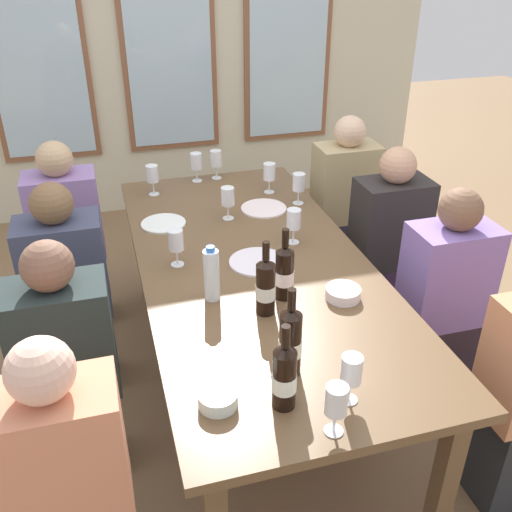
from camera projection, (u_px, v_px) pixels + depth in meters
name	position (u px, v px, depth m)	size (l,w,h in m)	color
ground_plane	(254.00, 386.00, 2.94)	(12.00, 12.00, 0.00)	olive
back_wall_with_windows	(166.00, 24.00, 4.24)	(4.22, 0.10, 2.90)	beige
dining_table	(254.00, 275.00, 2.61)	(1.02, 2.23, 0.74)	brown
white_plate_0	(264.00, 208.00, 3.07)	(0.25, 0.25, 0.01)	white
white_plate_1	(163.00, 223.00, 2.91)	(0.23, 0.23, 0.01)	white
white_plate_2	(258.00, 262.00, 2.57)	(0.26, 0.26, 0.01)	white
wine_bottle_0	(266.00, 286.00, 2.18)	(0.08, 0.08, 0.31)	black
wine_bottle_1	(290.00, 341.00, 1.87)	(0.08, 0.08, 0.33)	black
wine_bottle_2	(284.00, 376.00, 1.74)	(0.08, 0.08, 0.31)	black
wine_bottle_3	(284.00, 272.00, 2.28)	(0.08, 0.08, 0.31)	black
tasting_bowl_0	(218.00, 399.00, 1.79)	(0.13, 0.13, 0.05)	white
tasting_bowl_1	(343.00, 293.00, 2.31)	(0.14, 0.14, 0.05)	white
water_bottle	(212.00, 275.00, 2.27)	(0.06, 0.06, 0.24)	white
wine_glass_0	(196.00, 162.00, 3.37)	(0.07, 0.07, 0.17)	white
wine_glass_1	(299.00, 184.00, 3.08)	(0.07, 0.07, 0.17)	white
wine_glass_2	(228.00, 198.00, 2.92)	(0.07, 0.07, 0.17)	white
wine_glass_3	(152.00, 175.00, 3.19)	(0.07, 0.07, 0.17)	white
wine_glass_4	(336.00, 401.00, 1.64)	(0.07, 0.07, 0.17)	white
wine_glass_5	(351.00, 372.00, 1.76)	(0.07, 0.07, 0.17)	white
wine_glass_6	(216.00, 159.00, 3.41)	(0.07, 0.07, 0.17)	white
wine_glass_7	(269.00, 173.00, 3.22)	(0.07, 0.07, 0.17)	white
wine_glass_8	(176.00, 242.00, 2.50)	(0.07, 0.07, 0.17)	white
wine_glass_9	(294.00, 221.00, 2.69)	(0.07, 0.07, 0.17)	white
seated_person_0	(70.00, 372.00, 2.25)	(0.38, 0.24, 1.11)	#2F3A3A
seated_person_1	(442.00, 305.00, 2.66)	(0.38, 0.24, 1.11)	#2B212B
seated_person_2	(70.00, 492.00, 1.77)	(0.38, 0.24, 1.11)	#302A32
seated_person_4	(70.00, 242.00, 3.20)	(0.38, 0.24, 1.11)	#2F2E37
seated_person_5	(344.00, 207.00, 3.62)	(0.38, 0.24, 1.11)	#2C283A
seated_person_6	(70.00, 297.00, 2.71)	(0.38, 0.24, 1.11)	#2F3730
seated_person_7	(387.00, 250.00, 3.12)	(0.38, 0.24, 1.11)	#3A2443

